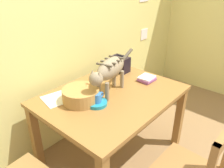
{
  "coord_description": "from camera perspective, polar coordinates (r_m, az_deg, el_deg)",
  "views": [
    {
      "loc": [
        -1.31,
        -0.13,
        1.73
      ],
      "look_at": [
        0.03,
        1.05,
        0.83
      ],
      "focal_mm": 35.79,
      "sensor_mm": 36.0,
      "label": 1
    }
  ],
  "objects": [
    {
      "name": "book_stack",
      "position": [
        2.31,
        8.87,
        1.36
      ],
      "size": [
        0.17,
        0.15,
        0.05
      ],
      "color": "#9A559D",
      "rests_on": "dining_table"
    },
    {
      "name": "coffee_mug",
      "position": [
        1.86,
        -3.88,
        -3.43
      ],
      "size": [
        0.12,
        0.08,
        0.08
      ],
      "color": "#3679BF",
      "rests_on": "saucer_bowl"
    },
    {
      "name": "toaster",
      "position": [
        2.49,
        2.15,
        5.17
      ],
      "size": [
        0.12,
        0.2,
        0.18
      ],
      "color": "black",
      "rests_on": "dining_table"
    },
    {
      "name": "dining_table",
      "position": [
        2.09,
        0.0,
        -4.53
      ],
      "size": [
        1.28,
        0.96,
        0.73
      ],
      "color": "olive",
      "rests_on": "ground_plane"
    },
    {
      "name": "saucer_bowl",
      "position": [
        1.88,
        -3.91,
        -4.9
      ],
      "size": [
        0.18,
        0.18,
        0.03
      ],
      "primitive_type": "cylinder",
      "color": "teal",
      "rests_on": "dining_table"
    },
    {
      "name": "magazine",
      "position": [
        2.03,
        -13.54,
        -3.57
      ],
      "size": [
        0.3,
        0.28,
        0.01
      ],
      "primitive_type": "cube",
      "rotation": [
        0.0,
        0.0,
        -0.2
      ],
      "color": "#E7E7C6",
      "rests_on": "dining_table"
    },
    {
      "name": "wicker_basket",
      "position": [
        1.92,
        -7.92,
        -2.78
      ],
      "size": [
        0.32,
        0.32,
        0.12
      ],
      "color": "#AF7F3F",
      "rests_on": "dining_table"
    },
    {
      "name": "wall_rear",
      "position": [
        2.29,
        -12.89,
        14.03
      ],
      "size": [
        4.88,
        0.11,
        2.5
      ],
      "color": "#E3D778",
      "rests_on": "ground_plane"
    },
    {
      "name": "cat",
      "position": [
        1.95,
        -0.65,
        3.61
      ],
      "size": [
        0.72,
        0.24,
        0.33
      ],
      "rotation": [
        0.0,
        0.0,
        1.78
      ],
      "color": "#887758",
      "rests_on": "dining_table"
    }
  ]
}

